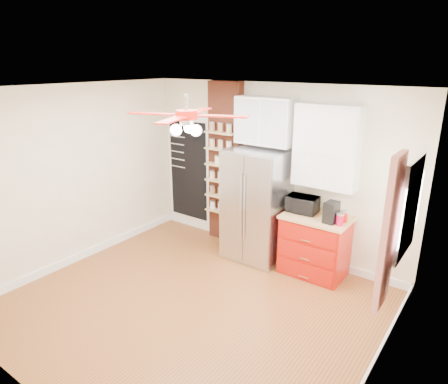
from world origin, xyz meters
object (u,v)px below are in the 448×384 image
Objects in this scene: ceiling_fan at (187,115)px; toaster_oven at (302,204)px; coffee_maker at (331,212)px; canister_left at (340,220)px; pantry_jar_oats at (218,160)px; red_cabinet at (315,245)px; fridge at (257,205)px.

ceiling_fan is 2.31m from toaster_oven.
canister_left is (0.13, -0.02, -0.07)m from coffee_maker.
ceiling_fan reaches higher than pantry_jar_oats.
red_cabinet is 6.37× the size of canister_left.
ceiling_fan is at bearing -88.24° from fridge.
canister_left is (1.29, 1.56, -1.45)m from ceiling_fan.
fridge is 1.22m from coffee_maker.
coffee_maker reaches higher than red_cabinet.
canister_left is at bearing -18.21° from red_cabinet.
coffee_maker is at bearing -2.34° from fridge.
coffee_maker is at bearing 170.25° from canister_left.
ceiling_fan is at bearing -62.95° from pantry_jar_oats.
fridge is 4.00× the size of toaster_oven.
fridge is at bearing -9.68° from pantry_jar_oats.
ceiling_fan is 3.20× the size of toaster_oven.
fridge is at bearing 91.76° from ceiling_fan.
fridge is at bearing 176.94° from canister_left.
canister_left is at bearing 50.38° from ceiling_fan.
canister_left is (1.34, -0.07, 0.10)m from fridge.
fridge is 12.87× the size of pantry_jar_oats.
toaster_oven is at bearing 6.52° from fridge.
coffee_maker is 1.99× the size of canister_left.
fridge reaches higher than red_cabinet.
pantry_jar_oats is (-1.58, 0.06, 0.42)m from toaster_oven.
toaster_oven is (0.67, 1.71, -1.40)m from ceiling_fan.
fridge is 1.35m from canister_left.
canister_left is 2.26m from pantry_jar_oats.
toaster_oven reaches higher than canister_left.
fridge reaches higher than toaster_oven.
pantry_jar_oats is at bearing 170.32° from fridge.
canister_left is at bearing -5.67° from pantry_jar_oats.
red_cabinet is at bearing 162.61° from coffee_maker.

